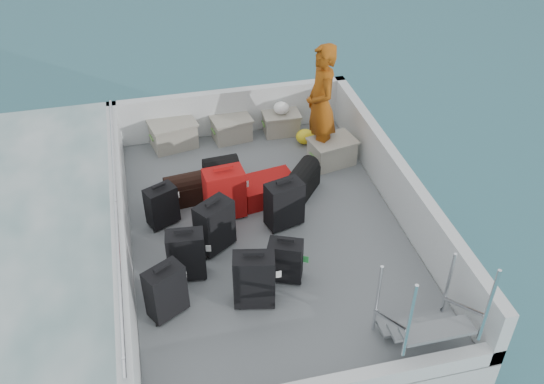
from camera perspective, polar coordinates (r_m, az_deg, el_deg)
The scene contains 23 objects.
ground at distance 7.98m, azimuth -0.51°, elevation -6.94°, with size 160.00×160.00×0.00m, color #194A5A.
ferry_hull at distance 7.78m, azimuth -0.52°, elevation -5.35°, with size 3.60×5.00×0.60m, color silver.
deck at distance 7.57m, azimuth -0.53°, elevation -3.62°, with size 3.30×4.70×0.02m, color slate.
deck_fittings at distance 7.15m, azimuth 2.74°, elevation -2.51°, with size 3.60×5.00×0.90m.
suitcase_0 at distance 6.46m, azimuth -9.96°, elevation -9.26°, with size 0.40×0.23×0.63m, color black.
suitcase_1 at distance 6.82m, azimuth -8.06°, elevation -5.94°, with size 0.42×0.24×0.62m, color black.
suitcase_2 at distance 7.61m, azimuth -10.33°, elevation -1.34°, with size 0.37×0.22×0.54m, color black.
suitcase_3 at distance 6.45m, azimuth -1.69°, elevation -8.31°, with size 0.44×0.26×0.67m, color black.
suitcase_4 at distance 7.14m, azimuth -5.42°, elevation -3.24°, with size 0.44×0.26×0.65m, color black.
suitcase_5 at distance 7.59m, azimuth -4.48°, elevation -0.19°, with size 0.49×0.30×0.68m, color #A20C0F.
suitcase_6 at distance 6.76m, azimuth 1.26°, elevation -6.51°, with size 0.38×0.22×0.53m, color black.
suitcase_7 at distance 7.45m, azimuth 1.16°, elevation -1.20°, with size 0.45×0.26×0.63m, color black.
suitcase_8 at distance 7.98m, azimuth -0.44°, elevation 0.29°, with size 0.48×0.73×0.29m, color #A20C0F.
duffel_0 at distance 8.00m, azimuth -8.01°, elevation 0.10°, with size 0.56×0.30×0.32m, color black, non-canonical shape.
duffel_1 at distance 8.27m, azimuth -4.78°, elevation 1.76°, with size 0.47×0.30×0.32m, color black, non-canonical shape.
duffel_2 at distance 8.10m, azimuth 2.88°, elevation 0.99°, with size 0.55×0.30×0.32m, color black, non-canonical shape.
crate_0 at distance 9.13m, azimuth -9.26°, elevation 5.32°, with size 0.63×0.43×0.38m, color #A6A191.
crate_1 at distance 9.22m, azimuth -3.81°, elevation 5.90°, with size 0.54×0.38×0.33m, color #A6A191.
crate_2 at distance 9.36m, azimuth 0.86°, elevation 6.44°, with size 0.52×0.36×0.31m, color #A6A191.
crate_3 at distance 8.68m, azimuth 5.67°, elevation 3.73°, with size 0.59×0.41×0.36m, color #A6A191.
yellow_bag at distance 9.14m, azimuth 3.13°, elevation 5.23°, with size 0.28×0.26×0.22m, color yellow.
white_bag at distance 9.23m, azimuth 0.88°, elevation 7.76°, with size 0.24×0.24×0.18m, color white.
passenger at distance 8.41m, azimuth 4.61°, elevation 8.17°, with size 0.64×0.42×1.75m, color orange.
Camera 1 is at (-1.26, -5.60, 5.55)m, focal length 40.00 mm.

